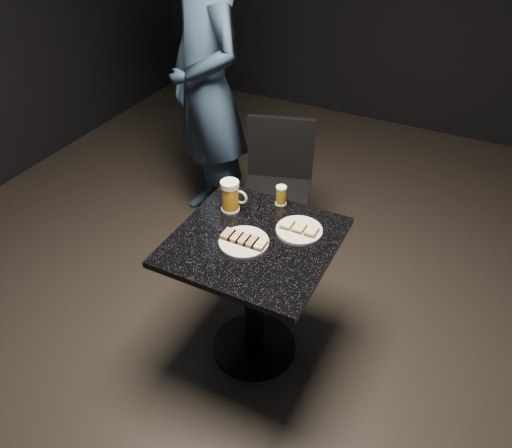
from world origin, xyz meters
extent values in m
plane|color=black|center=(0.00, 0.00, 0.00)|extent=(6.00, 6.00, 0.00)
cylinder|color=silver|center=(-0.03, -0.05, 0.76)|extent=(0.22, 0.22, 0.01)
cylinder|color=silver|center=(0.16, 0.14, 0.76)|extent=(0.21, 0.21, 0.01)
imported|color=navy|center=(-0.80, 0.93, 0.96)|extent=(0.84, 0.77, 1.92)
cylinder|color=black|center=(0.00, 0.00, 0.01)|extent=(0.44, 0.44, 0.03)
cylinder|color=black|center=(0.00, 0.00, 0.37)|extent=(0.10, 0.10, 0.69)
cube|color=black|center=(0.00, 0.00, 0.73)|extent=(0.70, 0.70, 0.03)
cylinder|color=silver|center=(-0.20, 0.15, 0.76)|extent=(0.09, 0.09, 0.01)
cylinder|color=orange|center=(-0.20, 0.15, 0.82)|extent=(0.08, 0.08, 0.12)
cylinder|color=white|center=(-0.20, 0.15, 0.89)|extent=(0.09, 0.09, 0.03)
torus|color=white|center=(-0.16, 0.17, 0.82)|extent=(0.07, 0.01, 0.07)
cylinder|color=silver|center=(-0.01, 0.30, 0.75)|extent=(0.06, 0.06, 0.01)
cylinder|color=#BB881E|center=(-0.01, 0.30, 0.80)|extent=(0.05, 0.05, 0.08)
cylinder|color=white|center=(-0.01, 0.30, 0.84)|extent=(0.05, 0.05, 0.01)
cube|color=black|center=(-0.24, 0.76, 0.45)|extent=(0.51, 0.51, 0.04)
cylinder|color=black|center=(-0.35, 0.55, 0.21)|extent=(0.03, 0.03, 0.43)
cylinder|color=black|center=(-0.03, 0.65, 0.21)|extent=(0.03, 0.03, 0.43)
cylinder|color=black|center=(-0.46, 0.88, 0.21)|extent=(0.03, 0.03, 0.43)
cylinder|color=black|center=(-0.13, 0.98, 0.21)|extent=(0.03, 0.03, 0.43)
cube|color=black|center=(-0.30, 0.94, 0.67)|extent=(0.39, 0.15, 0.40)
cube|color=#4C3521|center=(-0.10, -0.05, 0.77)|extent=(0.05, 0.07, 0.01)
cube|color=#8C7251|center=(-0.10, -0.05, 0.78)|extent=(0.05, 0.07, 0.01)
cube|color=#4C3521|center=(-0.06, -0.05, 0.77)|extent=(0.05, 0.07, 0.01)
cube|color=tan|center=(-0.06, -0.05, 0.78)|extent=(0.05, 0.07, 0.01)
cube|color=#4C3521|center=(-0.03, -0.05, 0.77)|extent=(0.05, 0.07, 0.01)
cube|color=tan|center=(-0.03, -0.05, 0.78)|extent=(0.05, 0.07, 0.01)
cube|color=#4C3521|center=(0.01, -0.05, 0.77)|extent=(0.05, 0.07, 0.01)
cube|color=#8C7251|center=(0.01, -0.05, 0.78)|extent=(0.05, 0.07, 0.01)
cube|color=#4C3521|center=(0.05, -0.05, 0.77)|extent=(0.05, 0.07, 0.01)
cube|color=#D1D184|center=(0.05, -0.05, 0.78)|extent=(0.05, 0.07, 0.01)
cube|color=#4C3521|center=(0.10, 0.14, 0.77)|extent=(0.05, 0.07, 0.01)
cube|color=beige|center=(0.10, 0.14, 0.78)|extent=(0.05, 0.07, 0.01)
cube|color=#4C3521|center=(0.16, 0.14, 0.77)|extent=(0.05, 0.07, 0.01)
cube|color=#D1D184|center=(0.16, 0.14, 0.78)|extent=(0.05, 0.07, 0.01)
cube|color=#4C3521|center=(0.22, 0.14, 0.77)|extent=(0.05, 0.07, 0.01)
cube|color=#D1D184|center=(0.22, 0.14, 0.78)|extent=(0.05, 0.07, 0.01)
camera|label=1|loc=(0.78, -1.53, 2.15)|focal=35.00mm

